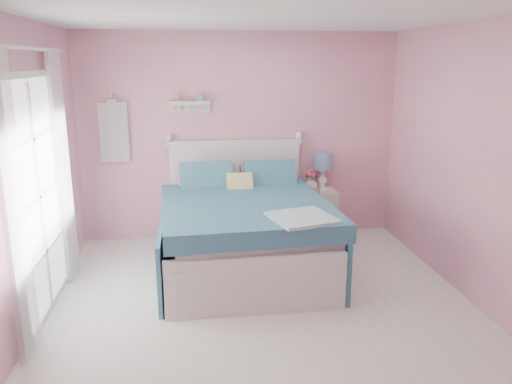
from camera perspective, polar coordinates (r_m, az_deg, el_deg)
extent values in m
plane|color=silver|center=(4.65, 1.12, -14.02)|extent=(4.50, 4.50, 0.00)
plane|color=#CA809B|center=(6.38, -1.81, 6.27)|extent=(4.00, 0.00, 4.00)
plane|color=#CA809B|center=(2.10, 10.58, -11.91)|extent=(4.00, 0.00, 4.00)
plane|color=#CA809B|center=(4.37, -25.73, 0.87)|extent=(0.00, 4.50, 4.50)
plane|color=#CA809B|center=(4.89, 25.06, 2.30)|extent=(0.00, 4.50, 4.50)
plane|color=white|center=(4.10, 1.32, 19.82)|extent=(4.50, 4.50, 0.00)
cube|color=silver|center=(5.55, -1.35, -6.45)|extent=(1.73, 2.21, 0.46)
cube|color=silver|center=(5.45, -1.37, -3.38)|extent=(1.66, 2.15, 0.16)
cube|color=silver|center=(6.45, -2.38, 0.09)|extent=(1.65, 0.07, 1.22)
cube|color=silver|center=(6.32, -2.44, 5.70)|extent=(1.71, 0.09, 0.06)
cube|color=silver|center=(4.56, 0.09, -10.66)|extent=(1.65, 0.06, 0.56)
cube|color=teal|center=(5.25, -1.20, -2.12)|extent=(1.83, 1.96, 0.18)
cube|color=pink|center=(6.07, -5.72, 1.19)|extent=(0.69, 0.31, 0.43)
cube|color=pink|center=(6.14, 1.42, 1.41)|extent=(0.69, 0.31, 0.43)
cube|color=#CCBC59|center=(5.82, -1.87, 0.67)|extent=(0.31, 0.23, 0.31)
cube|color=beige|center=(6.54, 7.04, -2.46)|extent=(0.44, 0.41, 0.64)
cube|color=silver|center=(6.31, 7.53, -1.34)|extent=(0.38, 0.02, 0.16)
sphere|color=white|center=(6.29, 7.58, -1.40)|extent=(0.03, 0.03, 0.03)
cylinder|color=white|center=(6.54, 7.56, 0.50)|extent=(0.15, 0.15, 0.02)
cylinder|color=white|center=(6.51, 7.60, 1.59)|extent=(0.07, 0.07, 0.26)
cylinder|color=#6B8BB2|center=(6.46, 7.67, 3.52)|extent=(0.23, 0.23, 0.21)
imported|color=silver|center=(6.47, 6.33, 1.06)|extent=(0.18, 0.18, 0.17)
imported|color=#D08B90|center=(6.27, 6.91, 0.16)|extent=(0.11, 0.11, 0.07)
sphere|color=#E24D76|center=(6.43, 6.37, 2.42)|extent=(0.06, 0.06, 0.06)
sphere|color=#E24D76|center=(6.47, 6.66, 2.12)|extent=(0.06, 0.06, 0.06)
sphere|color=#E24D76|center=(6.44, 6.00, 2.17)|extent=(0.06, 0.06, 0.06)
sphere|color=#E24D76|center=(6.42, 6.59, 1.84)|extent=(0.06, 0.06, 0.06)
sphere|color=#E24D76|center=(6.42, 6.14, 1.94)|extent=(0.06, 0.06, 0.06)
cube|color=silver|center=(6.22, -7.60, 10.10)|extent=(0.50, 0.14, 0.04)
cube|color=silver|center=(6.29, -7.58, 9.51)|extent=(0.50, 0.03, 0.12)
cylinder|color=#D18C99|center=(6.22, -9.03, 10.70)|extent=(0.06, 0.06, 0.10)
cube|color=#6B8BB2|center=(6.22, -6.49, 10.60)|extent=(0.08, 0.06, 0.07)
cube|color=white|center=(6.34, -15.94, 6.57)|extent=(0.34, 0.03, 0.72)
cube|color=silver|center=(4.64, -25.00, 12.08)|extent=(0.04, 1.32, 0.06)
cube|color=silver|center=(5.13, -22.44, -11.93)|extent=(0.04, 1.32, 0.06)
cube|color=silver|center=(4.21, -25.91, -3.17)|extent=(0.04, 0.06, 2.10)
cube|color=silver|center=(5.37, -21.83, 0.90)|extent=(0.04, 0.06, 2.10)
cube|color=white|center=(4.78, -23.65, -0.54)|extent=(0.02, 1.20, 2.04)
cube|color=white|center=(4.05, -25.93, -1.89)|extent=(0.04, 0.40, 2.32)
cube|color=white|center=(5.44, -21.16, 2.53)|extent=(0.04, 0.40, 2.32)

